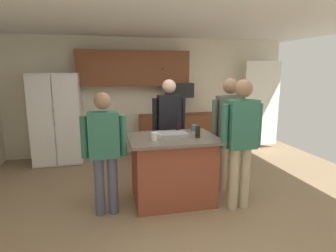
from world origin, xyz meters
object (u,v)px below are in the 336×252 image
Objects in this scene: refrigerator at (57,119)px; person_host_foreground at (104,146)px; kitchen_island at (173,168)px; glass_dark_ale at (198,132)px; person_elder_center at (229,127)px; microwave_over_range at (179,90)px; person_guest_left at (241,136)px; tumbler_amber at (178,127)px; serving_tray at (171,134)px; person_guest_by_door at (169,123)px; mug_blue_stoneware at (155,136)px; mug_ceramic_white at (194,128)px.

refrigerator is 1.14× the size of person_host_foreground.
glass_dark_ale is (0.33, -0.12, 0.55)m from kitchen_island.
person_elder_center is (1.88, 0.39, 0.10)m from person_host_foreground.
person_guest_left reaches higher than microwave_over_range.
person_host_foreground is at bearing -176.36° from glass_dark_ale.
tumbler_amber is 0.35× the size of serving_tray.
person_host_foreground is 3.65× the size of serving_tray.
kitchen_island is 0.98m from person_guest_by_door.
mug_ceramic_white is at bearing 32.72° from mug_blue_stoneware.
person_host_foreground reaches higher than serving_tray.
refrigerator is at bearing 130.16° from kitchen_island.
microwave_over_range is at bearing 168.08° from person_guest_by_door.
person_host_foreground reaches higher than kitchen_island.
tumbler_amber is 0.28m from serving_tray.
person_elder_center is at bearing -35.74° from refrigerator.
microwave_over_range is at bearing 74.48° from tumbler_amber.
kitchen_island is at bearing -143.49° from mug_ceramic_white.
serving_tray is (-0.94, -0.12, -0.05)m from person_elder_center.
serving_tray is at bearing -4.47° from person_elder_center.
serving_tray is (-0.16, -0.23, -0.06)m from tumbler_amber.
microwave_over_range is 2.10m from mug_ceramic_white.
mug_ceramic_white is (-0.31, -2.03, -0.45)m from microwave_over_range.
kitchen_island is 9.30× the size of mug_blue_stoneware.
person_guest_left is 13.19× the size of mug_blue_stoneware.
person_elder_center reaches higher than person_host_foreground.
person_elder_center reaches higher than kitchen_island.
refrigerator reaches higher than person_guest_by_door.
person_guest_left is at bearing -61.10° from mug_ceramic_white.
person_host_foreground is (-0.94, -0.20, 0.44)m from kitchen_island.
person_guest_left is at bearing -14.52° from mug_blue_stoneware.
tumbler_amber is 0.63m from mug_blue_stoneware.
kitchen_island is 0.65m from glass_dark_ale.
refrigerator is 10.95× the size of glass_dark_ale.
serving_tray is at bearing -0.95° from person_guest_by_door.
serving_tray is at bearing -48.86° from refrigerator.
microwave_over_range is 2.42m from serving_tray.
person_guest_left is (0.10, -2.77, -0.43)m from microwave_over_range.
microwave_over_range is at bearing 81.40° from mug_ceramic_white.
refrigerator is 3.78m from person_guest_left.
mug_blue_stoneware is 0.30× the size of serving_tray.
refrigerator is 2.59m from person_host_foreground.
refrigerator is 1.06× the size of person_guest_by_door.
kitchen_island is 9.85× the size of mug_ceramic_white.
mug_ceramic_white is at bearing 29.23° from serving_tray.
person_host_foreground is at bearing 0.16° from person_elder_center.
glass_dark_ale is at bearing -4.44° from person_guest_left.
glass_dark_ale is at bearing 2.10° from mug_blue_stoneware.
microwave_over_range is 2.80m from person_guest_left.
refrigerator is 2.66m from microwave_over_range.
refrigerator is 2.94m from kitchen_island.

